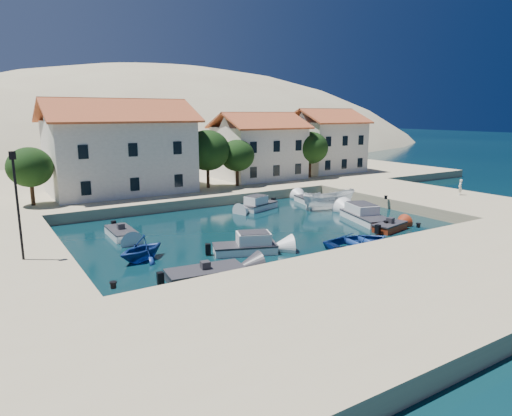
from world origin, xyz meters
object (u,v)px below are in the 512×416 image
at_px(building_mid, 259,145).
at_px(building_left, 120,145).
at_px(boat_east, 328,209).
at_px(rowboat_south, 358,247).
at_px(pedestrian, 460,187).
at_px(lamppost, 17,196).
at_px(cabin_cruiser_east, 366,216).
at_px(cabin_cruiser_south, 245,246).
at_px(building_right, 326,140).

bearing_deg(building_mid, building_left, -176.82).
bearing_deg(boat_east, rowboat_south, 165.11).
bearing_deg(building_mid, pedestrian, -63.22).
relative_size(lamppost, rowboat_south, 1.23).
bearing_deg(building_mid, cabin_cruiser_east, -97.21).
distance_m(lamppost, pedestrian, 40.45).
bearing_deg(building_left, rowboat_south, -70.66).
bearing_deg(boat_east, cabin_cruiser_south, 135.55).
relative_size(building_mid, cabin_cruiser_east, 1.73).
relative_size(cabin_cruiser_south, boat_east, 0.85).
bearing_deg(pedestrian, building_mid, -99.14).
xyz_separation_m(lamppost, boat_east, (27.28, 4.78, -4.75)).
height_order(lamppost, rowboat_south, lamppost).
bearing_deg(lamppost, cabin_cruiser_south, -13.04).
relative_size(rowboat_south, cabin_cruiser_east, 0.83).
bearing_deg(building_left, building_right, 3.81).
xyz_separation_m(building_left, lamppost, (-11.50, -20.00, -1.18)).
relative_size(lamppost, pedestrian, 3.84).
height_order(building_mid, pedestrian, building_mid).
xyz_separation_m(building_right, cabin_cruiser_east, (-14.75, -22.72, -5.00)).
xyz_separation_m(building_right, cabin_cruiser_south, (-28.42, -25.03, -5.00)).
relative_size(lamppost, cabin_cruiser_south, 1.34).
relative_size(building_left, cabin_cruiser_east, 2.42).
distance_m(cabin_cruiser_east, boat_east, 5.55).
bearing_deg(pedestrian, rowboat_south, -20.24).
xyz_separation_m(building_right, rowboat_south, (-20.87, -28.02, -5.47)).
bearing_deg(building_right, lamppost, -152.07).
xyz_separation_m(building_right, boat_east, (-14.22, -17.22, -5.47)).
height_order(building_right, cabin_cruiser_east, building_right).
height_order(lamppost, cabin_cruiser_east, lamppost).
distance_m(building_right, cabin_cruiser_east, 27.55).
bearing_deg(boat_east, building_left, 62.78).
bearing_deg(cabin_cruiser_east, building_mid, 8.94).
distance_m(lamppost, cabin_cruiser_east, 27.10).
height_order(rowboat_south, boat_east, boat_east).
bearing_deg(rowboat_south, building_mid, -11.63).
bearing_deg(building_right, boat_east, -129.54).
distance_m(building_left, building_right, 30.07).
height_order(building_mid, cabin_cruiser_east, building_mid).
bearing_deg(building_left, cabin_cruiser_east, -53.65).
distance_m(building_mid, lamppost, 36.21).
bearing_deg(lamppost, building_left, 60.10).
bearing_deg(building_left, building_mid, 3.18).
xyz_separation_m(cabin_cruiser_south, rowboat_south, (7.55, -2.99, -0.48)).
bearing_deg(cabin_cruiser_south, building_right, 62.10).
distance_m(cabin_cruiser_south, boat_east, 16.21).
xyz_separation_m(building_mid, lamppost, (-29.50, -21.00, -0.47)).
bearing_deg(building_right, building_mid, -175.24).
height_order(building_right, cabin_cruiser_south, building_right).
distance_m(building_left, boat_east, 22.72).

